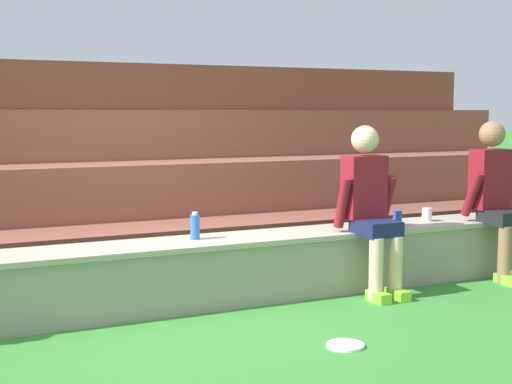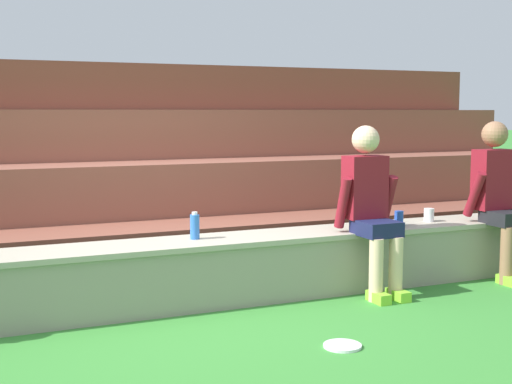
{
  "view_description": "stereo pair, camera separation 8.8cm",
  "coord_description": "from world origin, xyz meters",
  "px_view_note": "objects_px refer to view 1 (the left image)",
  "views": [
    {
      "loc": [
        -1.68,
        -4.75,
        1.47
      ],
      "look_at": [
        0.63,
        0.25,
        0.85
      ],
      "focal_mm": 49.72,
      "sensor_mm": 36.0,
      "label": 1
    },
    {
      "loc": [
        -1.6,
        -4.78,
        1.47
      ],
      "look_at": [
        0.63,
        0.25,
        0.85
      ],
      "focal_mm": 49.72,
      "sensor_mm": 36.0,
      "label": 2
    }
  ],
  "objects_px": {
    "water_bottle_mid_right": "(195,226)",
    "frisbee": "(345,345)",
    "person_center": "(497,194)",
    "plastic_cup_left_end": "(397,218)",
    "plastic_cup_middle": "(427,215)",
    "person_left_of_center": "(370,204)"
  },
  "relations": [
    {
      "from": "water_bottle_mid_right",
      "to": "plastic_cup_left_end",
      "type": "height_order",
      "value": "water_bottle_mid_right"
    },
    {
      "from": "person_left_of_center",
      "to": "person_center",
      "type": "height_order",
      "value": "person_center"
    },
    {
      "from": "water_bottle_mid_right",
      "to": "plastic_cup_left_end",
      "type": "distance_m",
      "value": 1.81
    },
    {
      "from": "person_center",
      "to": "frisbee",
      "type": "distance_m",
      "value": 2.56
    },
    {
      "from": "person_left_of_center",
      "to": "water_bottle_mid_right",
      "type": "xyz_separation_m",
      "value": [
        -1.39,
        0.3,
        -0.13
      ]
    },
    {
      "from": "water_bottle_mid_right",
      "to": "plastic_cup_middle",
      "type": "height_order",
      "value": "water_bottle_mid_right"
    },
    {
      "from": "person_center",
      "to": "plastic_cup_middle",
      "type": "relative_size",
      "value": 11.79
    },
    {
      "from": "plastic_cup_middle",
      "to": "frisbee",
      "type": "bearing_deg",
      "value": -141.41
    },
    {
      "from": "person_left_of_center",
      "to": "frisbee",
      "type": "relative_size",
      "value": 5.64
    },
    {
      "from": "plastic_cup_middle",
      "to": "plastic_cup_left_end",
      "type": "height_order",
      "value": "plastic_cup_left_end"
    },
    {
      "from": "frisbee",
      "to": "plastic_cup_middle",
      "type": "bearing_deg",
      "value": 38.59
    },
    {
      "from": "water_bottle_mid_right",
      "to": "person_left_of_center",
      "type": "bearing_deg",
      "value": -12.12
    },
    {
      "from": "water_bottle_mid_right",
      "to": "plastic_cup_left_end",
      "type": "xyz_separation_m",
      "value": [
        1.81,
        -0.1,
        -0.04
      ]
    },
    {
      "from": "water_bottle_mid_right",
      "to": "plastic_cup_middle",
      "type": "relative_size",
      "value": 1.79
    },
    {
      "from": "person_center",
      "to": "frisbee",
      "type": "xyz_separation_m",
      "value": [
        -2.22,
        -1.06,
        -0.74
      ]
    },
    {
      "from": "person_center",
      "to": "water_bottle_mid_right",
      "type": "height_order",
      "value": "person_center"
    },
    {
      "from": "person_center",
      "to": "plastic_cup_middle",
      "type": "height_order",
      "value": "person_center"
    },
    {
      "from": "person_left_of_center",
      "to": "water_bottle_mid_right",
      "type": "distance_m",
      "value": 1.43
    },
    {
      "from": "plastic_cup_middle",
      "to": "plastic_cup_left_end",
      "type": "distance_m",
      "value": 0.38
    },
    {
      "from": "water_bottle_mid_right",
      "to": "frisbee",
      "type": "bearing_deg",
      "value": -69.66
    },
    {
      "from": "frisbee",
      "to": "person_center",
      "type": "bearing_deg",
      "value": 25.56
    },
    {
      "from": "person_center",
      "to": "plastic_cup_left_end",
      "type": "distance_m",
      "value": 0.95
    }
  ]
}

